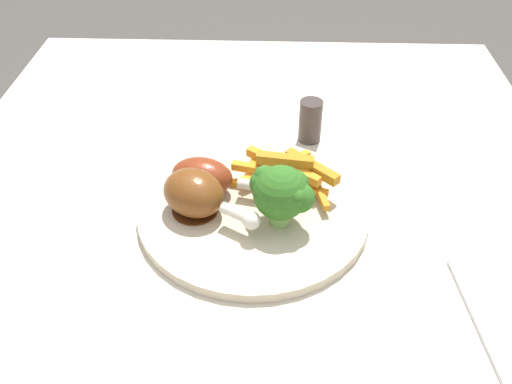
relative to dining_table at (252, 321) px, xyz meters
The scene contains 8 objects.
dining_table is the anchor object (origin of this frame).
dinner_plate 0.14m from the dining_table, ahead, with size 0.26×0.26×0.01m, color beige.
broccoli_floret_front 0.18m from the dining_table, 42.21° to the right, with size 0.06×0.07×0.07m.
carrot_fries_pile 0.18m from the dining_table, 20.41° to the right, with size 0.10×0.12×0.04m.
chicken_drumstick_near 0.18m from the dining_table, 33.23° to the left, with size 0.06×0.12×0.04m.
chicken_drumstick_far 0.17m from the dining_table, 52.65° to the left, with size 0.09×0.12×0.05m.
fork 0.27m from the dining_table, 115.80° to the right, with size 0.19×0.01×0.01m, color silver.
pepper_shaker 0.27m from the dining_table, 17.95° to the right, with size 0.03×0.03×0.06m, color #423833.
Camera 1 is at (-0.41, -0.02, 1.17)m, focal length 38.73 mm.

